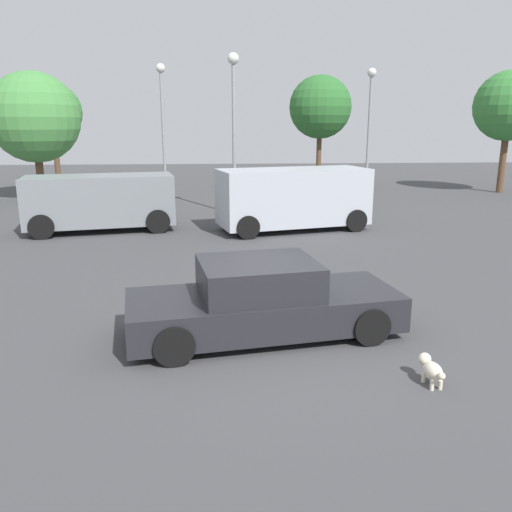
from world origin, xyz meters
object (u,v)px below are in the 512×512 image
object	(u,v)px
sedan_foreground	(262,302)
suv_dark	(100,201)
van_white	(293,197)
light_post_far	(162,108)
light_post_near	(370,110)
light_post_mid	(234,106)
dog	(431,369)

from	to	relation	value
sedan_foreground	suv_dark	size ratio (longest dim) A/B	0.95
suv_dark	sedan_foreground	bearing A→B (deg)	105.84
sedan_foreground	van_white	world-z (taller)	van_white
suv_dark	light_post_far	world-z (taller)	light_post_far
light_post_near	light_post_mid	xyz separation A→B (m)	(-6.90, -5.35, -0.02)
dog	suv_dark	world-z (taller)	suv_dark
suv_dark	van_white	bearing A→B (deg)	166.32
light_post_mid	suv_dark	bearing A→B (deg)	-146.97
light_post_near	light_post_far	distance (m)	10.20
suv_dark	light_post_near	xyz separation A→B (m)	(11.55, 8.37, 3.20)
dog	light_post_near	world-z (taller)	light_post_near
van_white	light_post_far	distance (m)	10.50
dog	van_white	distance (m)	11.05
van_white	suv_dark	distance (m)	6.58
suv_dark	light_post_near	world-z (taller)	light_post_near
suv_dark	light_post_mid	bearing A→B (deg)	-158.16
suv_dark	light_post_far	bearing A→B (deg)	-110.51
sedan_foreground	light_post_mid	distance (m)	12.90
sedan_foreground	light_post_far	xyz separation A→B (m)	(-3.43, 17.61, 3.70)
light_post_far	dog	bearing A→B (deg)	-73.88
light_post_far	sedan_foreground	bearing A→B (deg)	-78.99
van_white	light_post_mid	bearing A→B (deg)	106.14
dog	light_post_near	distance (m)	20.57
van_white	light_post_far	size ratio (longest dim) A/B	0.85
suv_dark	light_post_mid	size ratio (longest dim) A/B	0.83
sedan_foreground	light_post_far	bearing A→B (deg)	91.46
sedan_foreground	dog	xyz separation A→B (m)	(2.22, -1.93, -0.37)
van_white	suv_dark	world-z (taller)	van_white
sedan_foreground	light_post_near	xyz separation A→B (m)	(6.78, 17.74, 3.63)
light_post_near	light_post_far	xyz separation A→B (m)	(-10.20, -0.12, 0.07)
dog	light_post_mid	bearing A→B (deg)	2.89
sedan_foreground	light_post_mid	xyz separation A→B (m)	(-0.13, 12.39, 3.61)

